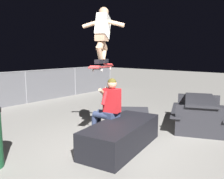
# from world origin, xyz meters

# --- Properties ---
(ground_plane) EXTENTS (40.00, 40.00, 0.00)m
(ground_plane) POSITION_xyz_m (0.00, 0.00, 0.00)
(ground_plane) COLOR gray
(ledge_box_main) EXTENTS (2.07, 1.13, 0.52)m
(ledge_box_main) POSITION_xyz_m (0.10, -0.19, 0.26)
(ledge_box_main) COLOR black
(ledge_box_main) RESTS_ON ground
(person_sitting_on_ledge) EXTENTS (0.60, 0.78, 1.35)m
(person_sitting_on_ledge) POSITION_xyz_m (0.27, 0.31, 0.76)
(person_sitting_on_ledge) COLOR #2D3856
(person_sitting_on_ledge) RESTS_ON ground
(skateboard) EXTENTS (1.01, 0.60, 0.13)m
(skateboard) POSITION_xyz_m (0.11, 0.32, 1.59)
(skateboard) COLOR #B72D2D
(skater_airborne) EXTENTS (0.63, 0.84, 1.12)m
(skater_airborne) POSITION_xyz_m (0.16, 0.34, 2.28)
(skater_airborne) COLOR black
(kicker_ramp) EXTENTS (1.43, 1.40, 0.37)m
(kicker_ramp) POSITION_xyz_m (1.82, 0.75, 0.06)
(kicker_ramp) COLOR #28282D
(kicker_ramp) RESTS_ON ground
(picnic_table_back) EXTENTS (2.08, 1.89, 0.75)m
(picnic_table_back) POSITION_xyz_m (2.38, -0.91, 0.50)
(picnic_table_back) COLOR #28282D
(picnic_table_back) RESTS_ON ground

